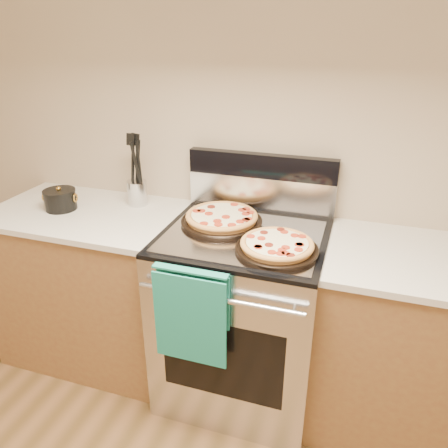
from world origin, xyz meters
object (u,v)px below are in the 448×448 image
(range_body, at_px, (243,317))
(pepperoni_pizza_front, at_px, (277,246))
(utensil_crock, at_px, (137,193))
(pepperoni_pizza_back, at_px, (222,218))
(saucepan, at_px, (60,200))

(range_body, xyz_separation_m, pepperoni_pizza_front, (0.18, -0.13, 0.50))
(pepperoni_pizza_front, bearing_deg, utensil_crock, 158.48)
(range_body, bearing_deg, pepperoni_pizza_front, -35.91)
(pepperoni_pizza_back, xyz_separation_m, saucepan, (-0.88, -0.06, 0.01))
(pepperoni_pizza_back, bearing_deg, saucepan, -176.22)
(pepperoni_pizza_front, distance_m, saucepan, 1.20)
(pepperoni_pizza_back, bearing_deg, utensil_crock, 166.03)
(range_body, height_order, saucepan, saucepan)
(utensil_crock, bearing_deg, pepperoni_pizza_front, -21.52)
(pepperoni_pizza_front, height_order, saucepan, saucepan)
(saucepan, bearing_deg, pepperoni_pizza_back, 3.78)
(range_body, height_order, utensil_crock, utensil_crock)
(utensil_crock, bearing_deg, pepperoni_pizza_back, -13.97)
(range_body, relative_size, pepperoni_pizza_front, 2.58)
(pepperoni_pizza_front, bearing_deg, saucepan, 173.22)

